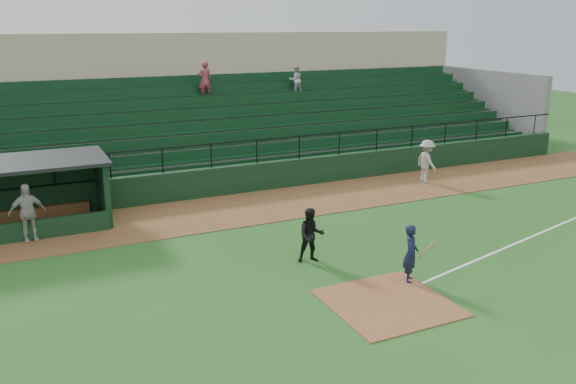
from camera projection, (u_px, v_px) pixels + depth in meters
name	position (u px, v px, depth m)	size (l,w,h in m)	color
ground	(367.00, 288.00, 15.86)	(90.00, 90.00, 0.00)	#21551B
warning_track	(255.00, 207.00, 22.81)	(40.00, 4.00, 0.03)	brown
home_plate_dirt	(388.00, 303.00, 14.99)	(3.00, 3.00, 0.03)	brown
foul_line	(545.00, 231.00, 20.19)	(18.00, 0.09, 0.01)	white
stadium_structure	(191.00, 118.00, 29.53)	(38.00, 13.08, 6.40)	black
batter_at_plate	(411.00, 253.00, 16.05)	(1.12, 0.73, 1.65)	black
umpire	(311.00, 235.00, 17.40)	(0.81, 0.63, 1.66)	black
runner	(427.00, 161.00, 26.05)	(1.24, 0.71, 1.92)	#9F9995
dugout_player_a	(27.00, 213.00, 18.93)	(1.14, 0.47, 1.94)	#A8A39D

